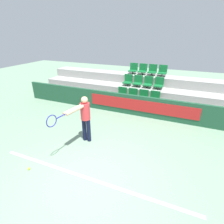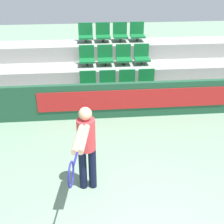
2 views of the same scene
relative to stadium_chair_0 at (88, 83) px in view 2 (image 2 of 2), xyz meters
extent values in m
cube|color=#1E4C33|center=(0.75, -0.62, -0.21)|extent=(11.03, 0.12, 0.88)
cube|color=red|center=(1.06, -0.69, -0.16)|extent=(4.53, 0.02, 0.48)
cube|color=#9E9E99|center=(0.75, -0.11, -0.44)|extent=(10.63, 0.85, 0.42)
cube|color=#9E9E99|center=(0.75, 0.74, -0.23)|extent=(10.63, 0.85, 0.84)
cube|color=#9E9E99|center=(0.75, 1.59, -0.02)|extent=(10.63, 0.85, 1.26)
cylinder|color=#333333|center=(0.00, -0.07, -0.17)|extent=(0.07, 0.07, 0.13)
cube|color=#146B33|center=(0.00, -0.07, -0.08)|extent=(0.41, 0.38, 0.05)
cube|color=#146B33|center=(0.00, 0.10, 0.12)|extent=(0.41, 0.04, 0.35)
cylinder|color=#333333|center=(0.50, -0.07, -0.17)|extent=(0.07, 0.07, 0.13)
cube|color=#146B33|center=(0.50, -0.07, -0.08)|extent=(0.41, 0.38, 0.05)
cube|color=#146B33|center=(0.50, 0.10, 0.12)|extent=(0.41, 0.04, 0.35)
cylinder|color=#333333|center=(1.00, -0.07, -0.17)|extent=(0.07, 0.07, 0.13)
cube|color=#146B33|center=(1.00, -0.07, -0.08)|extent=(0.41, 0.38, 0.05)
cube|color=#146B33|center=(1.00, 0.10, 0.12)|extent=(0.41, 0.04, 0.35)
cylinder|color=#333333|center=(1.50, -0.07, -0.17)|extent=(0.07, 0.07, 0.13)
cube|color=#146B33|center=(1.50, -0.07, -0.08)|extent=(0.41, 0.38, 0.05)
cube|color=#146B33|center=(1.50, 0.10, 0.12)|extent=(0.41, 0.04, 0.35)
cylinder|color=#333333|center=(0.00, 0.78, 0.25)|extent=(0.07, 0.07, 0.13)
cube|color=#146B33|center=(0.00, 0.78, 0.34)|extent=(0.41, 0.38, 0.05)
cube|color=#146B33|center=(0.00, 0.95, 0.54)|extent=(0.41, 0.04, 0.35)
cylinder|color=#333333|center=(0.50, 0.78, 0.25)|extent=(0.07, 0.07, 0.13)
cube|color=#146B33|center=(0.50, 0.78, 0.34)|extent=(0.41, 0.38, 0.05)
cube|color=#146B33|center=(0.50, 0.95, 0.54)|extent=(0.41, 0.04, 0.35)
cylinder|color=#333333|center=(1.00, 0.78, 0.25)|extent=(0.07, 0.07, 0.13)
cube|color=#146B33|center=(1.00, 0.78, 0.34)|extent=(0.41, 0.38, 0.05)
cube|color=#146B33|center=(1.00, 0.95, 0.54)|extent=(0.41, 0.04, 0.35)
cylinder|color=#333333|center=(1.50, 0.78, 0.25)|extent=(0.07, 0.07, 0.13)
cube|color=#146B33|center=(1.50, 0.78, 0.34)|extent=(0.41, 0.38, 0.05)
cube|color=#146B33|center=(1.50, 0.95, 0.54)|extent=(0.41, 0.04, 0.35)
cylinder|color=#333333|center=(0.00, 1.64, 0.67)|extent=(0.07, 0.07, 0.13)
cube|color=#146B33|center=(0.00, 1.64, 0.76)|extent=(0.41, 0.38, 0.05)
cube|color=#146B33|center=(0.00, 1.81, 0.96)|extent=(0.41, 0.04, 0.35)
cylinder|color=#333333|center=(0.50, 1.64, 0.67)|extent=(0.07, 0.07, 0.13)
cube|color=#146B33|center=(0.50, 1.64, 0.76)|extent=(0.41, 0.38, 0.05)
cube|color=#146B33|center=(0.50, 1.81, 0.96)|extent=(0.41, 0.04, 0.35)
cylinder|color=#333333|center=(1.00, 1.64, 0.67)|extent=(0.07, 0.07, 0.13)
cube|color=#146B33|center=(1.00, 1.64, 0.76)|extent=(0.41, 0.38, 0.05)
cube|color=#146B33|center=(1.00, 1.81, 0.96)|extent=(0.41, 0.04, 0.35)
cylinder|color=#333333|center=(1.50, 1.64, 0.67)|extent=(0.07, 0.07, 0.13)
cube|color=#146B33|center=(1.50, 1.64, 0.76)|extent=(0.41, 0.38, 0.05)
cube|color=#146B33|center=(1.50, 1.81, 0.96)|extent=(0.41, 0.04, 0.35)
cylinder|color=black|center=(-0.17, -3.10, -0.26)|extent=(0.13, 0.13, 0.78)
cylinder|color=black|center=(-0.01, -3.10, -0.26)|extent=(0.13, 0.13, 0.78)
cylinder|color=red|center=(-0.09, -3.10, 0.40)|extent=(0.29, 0.29, 0.53)
sphere|color=tan|center=(-0.09, -3.10, 0.77)|extent=(0.21, 0.21, 0.21)
cylinder|color=tan|center=(-0.20, -3.58, 0.63)|extent=(0.19, 0.68, 0.09)
cylinder|color=tan|center=(-0.12, -3.58, 0.63)|extent=(0.19, 0.68, 0.09)
cylinder|color=navy|center=(-0.23, -4.06, 0.63)|extent=(0.07, 0.30, 0.03)
torus|color=navy|center=(-0.28, -4.36, 0.63)|extent=(0.07, 0.32, 0.32)
camera|label=1|loc=(2.55, -7.28, 2.62)|focal=28.00mm
camera|label=2|loc=(-0.06, -7.31, 2.98)|focal=50.00mm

